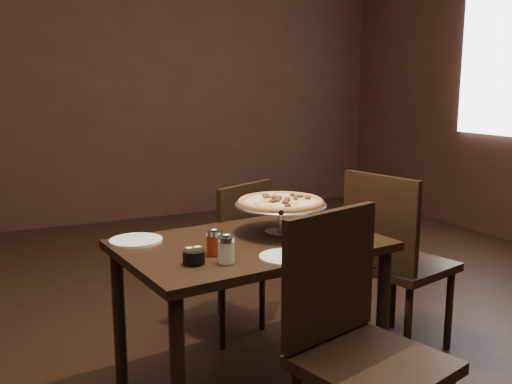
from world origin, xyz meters
name	(u,v)px	position (x,y,z in m)	size (l,w,h in m)	color
room	(279,68)	(0.06, 0.03, 1.40)	(6.04, 7.04, 2.84)	black
dining_table	(251,261)	(-0.04, 0.08, 0.59)	(1.16, 0.84, 0.68)	black
pizza_stand	(281,203)	(0.14, 0.15, 0.82)	(0.41, 0.41, 0.17)	#B4B3BA
parmesan_shaker	(226,249)	(-0.25, -0.14, 0.73)	(0.07, 0.07, 0.12)	beige
pepper_flake_shaker	(214,242)	(-0.25, -0.03, 0.73)	(0.06, 0.06, 0.11)	maroon
packet_caddy	(194,257)	(-0.36, -0.10, 0.71)	(0.08, 0.08, 0.07)	black
napkin_stack	(332,248)	(0.20, -0.17, 0.69)	(0.16, 0.16, 0.02)	white
plate_left	(136,240)	(-0.48, 0.29, 0.69)	(0.22, 0.22, 0.01)	white
plate_near	(287,257)	(-0.02, -0.20, 0.69)	(0.22, 0.22, 0.01)	white
serving_spatula	(283,210)	(0.08, 0.02, 0.82)	(0.18, 0.18, 0.03)	#B4B3BA
chair_far	(230,252)	(0.10, 0.63, 0.46)	(0.52, 0.52, 0.84)	black
chair_near	(356,339)	(0.03, -0.60, 0.51)	(0.53, 0.53, 0.93)	black
chair_side	(394,256)	(0.75, 0.09, 0.50)	(0.52, 0.52, 0.92)	black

